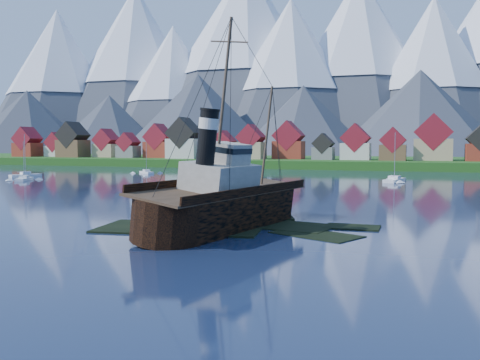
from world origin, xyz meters
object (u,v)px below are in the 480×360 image
(sailboat_c, at_px, (147,173))
(sailboat_e, at_px, (394,181))
(tugboat_wreck, at_px, (228,201))
(sailboat_b, at_px, (26,176))
(sailboat_a, at_px, (24,179))

(sailboat_c, distance_m, sailboat_e, 75.74)
(tugboat_wreck, relative_size, sailboat_c, 2.95)
(sailboat_b, relative_size, sailboat_e, 0.99)
(tugboat_wreck, height_order, sailboat_e, tugboat_wreck)
(sailboat_a, relative_size, sailboat_b, 0.83)
(sailboat_a, distance_m, sailboat_b, 14.48)
(sailboat_b, height_order, sailboat_e, sailboat_e)
(sailboat_b, xyz_separation_m, sailboat_c, (23.77, 25.93, -0.06))
(tugboat_wreck, xyz_separation_m, sailboat_c, (-60.24, 91.00, -2.75))
(tugboat_wreck, height_order, sailboat_b, tugboat_wreck)
(tugboat_wreck, xyz_separation_m, sailboat_b, (-84.01, 65.07, -2.69))
(sailboat_e, bearing_deg, sailboat_c, -176.82)
(tugboat_wreck, relative_size, sailboat_b, 2.40)
(sailboat_b, distance_m, sailboat_e, 99.43)
(sailboat_c, height_order, sailboat_e, sailboat_e)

